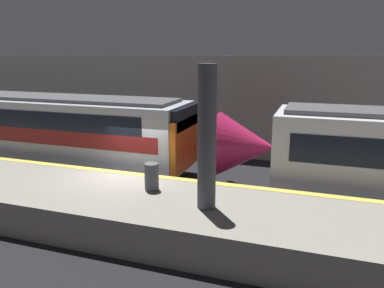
% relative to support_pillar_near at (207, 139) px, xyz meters
% --- Properties ---
extents(ground_plane, '(120.00, 120.00, 0.00)m').
position_rel_support_pillar_near_xyz_m(ground_plane, '(-3.58, 2.12, -3.02)').
color(ground_plane, black).
extents(platform, '(40.00, 3.70, 1.08)m').
position_rel_support_pillar_near_xyz_m(platform, '(-3.58, 0.27, -2.49)').
color(platform, gray).
rests_on(platform, ground).
extents(station_rear_barrier, '(50.00, 0.15, 5.09)m').
position_rel_support_pillar_near_xyz_m(station_rear_barrier, '(-3.58, 8.96, -0.47)').
color(station_rear_barrier, '#9E998E').
rests_on(station_rear_barrier, ground).
extents(support_pillar_near, '(0.50, 0.50, 3.90)m').
position_rel_support_pillar_near_xyz_m(support_pillar_near, '(0.00, 0.00, 0.00)').
color(support_pillar_near, '#47474C').
rests_on(support_pillar_near, platform).
extents(trash_bin, '(0.44, 0.44, 0.85)m').
position_rel_support_pillar_near_xyz_m(trash_bin, '(-2.00, 0.76, -1.53)').
color(trash_bin, '#4C4C51').
rests_on(trash_bin, platform).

